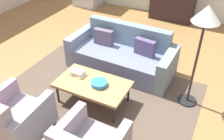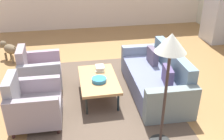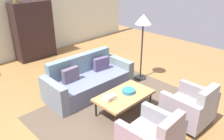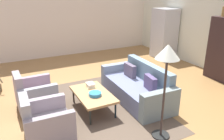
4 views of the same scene
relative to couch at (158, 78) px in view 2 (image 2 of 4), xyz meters
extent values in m
plane|color=olive|center=(-0.09, -0.46, -0.29)|extent=(10.80, 10.80, 0.00)
cube|color=brown|center=(0.00, -1.14, -0.28)|extent=(3.40, 2.60, 0.01)
cube|color=slate|center=(0.00, -0.09, -0.08)|extent=(1.76, 0.94, 0.42)
cube|color=slate|center=(0.01, 0.27, 0.14)|extent=(1.74, 0.23, 0.86)
cube|color=slate|center=(0.96, -0.11, 0.02)|extent=(0.20, 0.90, 0.62)
cube|color=slate|center=(-0.96, -0.06, 0.02)|extent=(0.20, 0.90, 0.62)
cube|color=#52446A|center=(0.45, 0.00, 0.29)|extent=(0.41, 0.18, 0.32)
cube|color=#5A4F61|center=(-0.45, 0.03, 0.29)|extent=(0.40, 0.13, 0.32)
cylinder|color=black|center=(-0.53, -0.91, -0.11)|extent=(0.04, 0.04, 0.35)
cylinder|color=black|center=(0.53, -0.91, -0.11)|extent=(0.04, 0.04, 0.35)
cylinder|color=black|center=(-0.53, -1.47, -0.11)|extent=(0.04, 0.04, 0.35)
cylinder|color=#232622|center=(0.53, -1.47, -0.11)|extent=(0.04, 0.04, 0.35)
cube|color=#AE804C|center=(0.00, -1.19, 0.09)|extent=(1.20, 0.70, 0.05)
cylinder|color=#351B13|center=(-0.95, -1.96, -0.24)|extent=(0.05, 0.05, 0.10)
cylinder|color=#342B1F|center=(-0.27, -1.94, -0.24)|extent=(0.05, 0.05, 0.10)
cylinder|color=#372B1F|center=(-0.93, -2.64, -0.24)|extent=(0.05, 0.05, 0.10)
cylinder|color=#362315|center=(-0.25, -2.61, -0.24)|extent=(0.05, 0.05, 0.10)
cube|color=gray|center=(-0.60, -2.29, -0.04)|extent=(0.59, 0.82, 0.30)
cube|color=gray|center=(-0.59, -2.62, 0.20)|extent=(0.56, 0.16, 0.78)
cube|color=gray|center=(-0.94, -2.30, 0.09)|extent=(0.15, 0.80, 0.56)
cube|color=gray|center=(-0.26, -2.28, 0.09)|extent=(0.15, 0.80, 0.56)
cylinder|color=#322014|center=(0.27, -1.94, -0.24)|extent=(0.05, 0.05, 0.10)
cylinder|color=#301B17|center=(0.95, -1.95, -0.24)|extent=(0.05, 0.05, 0.10)
cylinder|color=#292A21|center=(0.25, -2.62, -0.24)|extent=(0.05, 0.05, 0.10)
cylinder|color=#381D1C|center=(0.93, -2.63, -0.24)|extent=(0.05, 0.05, 0.10)
cube|color=gray|center=(0.60, -2.29, -0.04)|extent=(0.58, 0.81, 0.30)
cube|color=gray|center=(0.59, -2.62, 0.20)|extent=(0.56, 0.15, 0.78)
cube|color=#9C8D97|center=(0.26, -2.28, 0.09)|extent=(0.14, 0.80, 0.56)
cube|color=gray|center=(0.94, -2.29, 0.09)|extent=(0.14, 0.80, 0.56)
cylinder|color=teal|center=(0.12, -1.19, 0.15)|extent=(0.27, 0.27, 0.07)
cube|color=beige|center=(-0.34, -1.11, 0.13)|extent=(0.28, 0.21, 0.03)
cube|color=beige|center=(-0.34, -1.11, 0.16)|extent=(0.22, 0.16, 0.03)
cube|color=beige|center=(-0.34, -1.11, 0.19)|extent=(0.22, 0.17, 0.03)
cube|color=#B7BABF|center=(-2.53, 2.80, 0.64)|extent=(0.80, 0.70, 1.85)
cylinder|color=#302725|center=(1.44, -0.45, 0.47)|extent=(0.04, 0.04, 1.45)
cone|color=silver|center=(1.44, -0.45, 1.31)|extent=(0.40, 0.40, 0.24)
cylinder|color=brown|center=(-2.12, -3.30, -0.19)|extent=(0.06, 0.06, 0.20)
cylinder|color=brown|center=(-2.22, -3.19, -0.19)|extent=(0.06, 0.06, 0.20)
cylinder|color=brown|center=(-1.91, -3.09, -0.19)|extent=(0.06, 0.06, 0.20)
cylinder|color=brown|center=(-2.01, -2.99, -0.19)|extent=(0.06, 0.06, 0.20)
ellipsoid|color=brown|center=(-2.07, -3.14, 0.03)|extent=(0.47, 0.46, 0.24)
sphere|color=brown|center=(-2.28, -3.34, 0.10)|extent=(0.17, 0.17, 0.17)
cylinder|color=brown|center=(-1.87, -2.96, 0.07)|extent=(0.12, 0.12, 0.17)
camera|label=1|loc=(1.72, -3.88, 2.60)|focal=39.34mm
camera|label=2|loc=(4.11, -1.68, 2.38)|focal=39.92mm
camera|label=3|loc=(-3.01, -3.88, 2.54)|focal=36.94mm
camera|label=4|loc=(4.11, -2.81, 2.27)|focal=35.96mm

